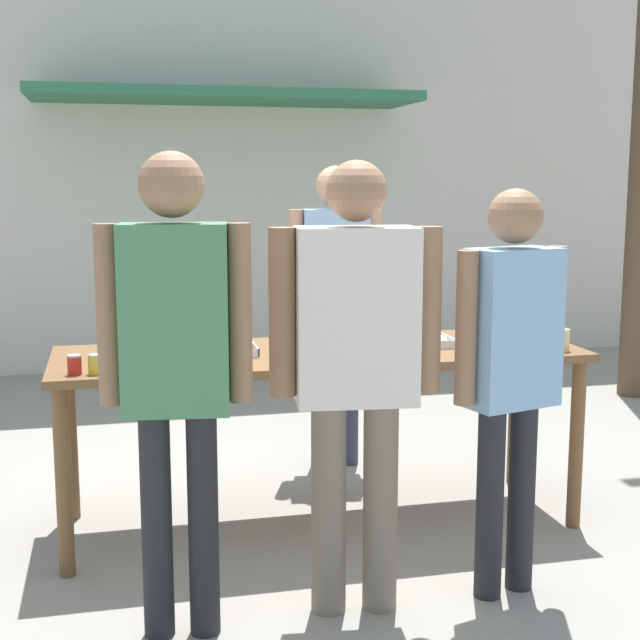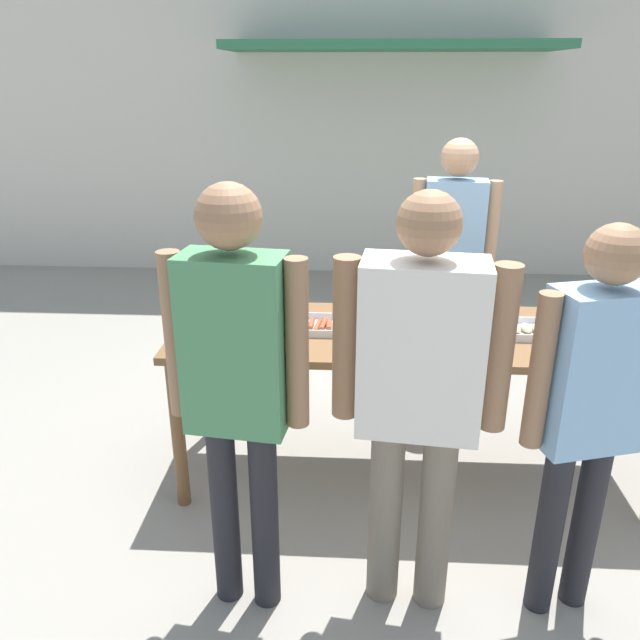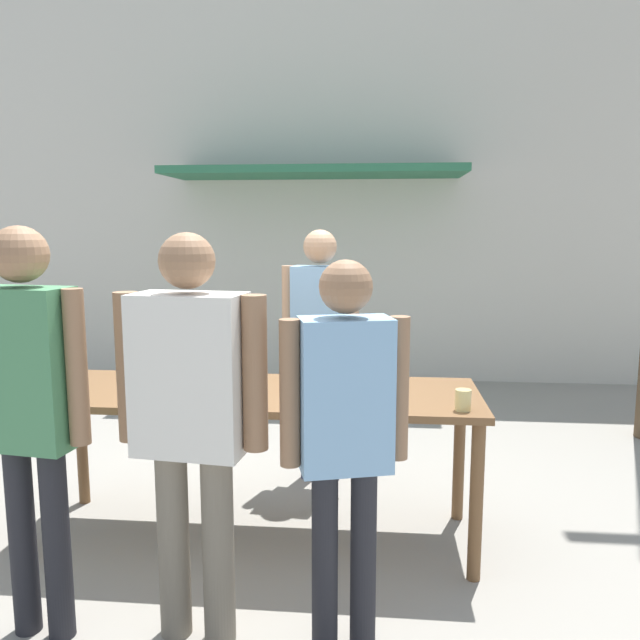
{
  "view_description": "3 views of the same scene",
  "coord_description": "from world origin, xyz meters",
  "px_view_note": "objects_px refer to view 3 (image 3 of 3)",
  "views": [
    {
      "loc": [
        -0.98,
        -4.18,
        1.72
      ],
      "look_at": [
        0.0,
        0.0,
        1.04
      ],
      "focal_mm": 50.0,
      "sensor_mm": 36.0,
      "label": 1
    },
    {
      "loc": [
        -0.33,
        -3.07,
        2.16
      ],
      "look_at": [
        -0.51,
        0.01,
        0.94
      ],
      "focal_mm": 35.0,
      "sensor_mm": 36.0,
      "label": 2
    },
    {
      "loc": [
        0.71,
        -3.41,
        1.81
      ],
      "look_at": [
        0.3,
        0.89,
        1.17
      ],
      "focal_mm": 35.0,
      "sensor_mm": 36.0,
      "label": 3
    }
  ],
  "objects_px": {
    "food_tray_sausages": "(167,385)",
    "food_tray_buns": "(337,388)",
    "condiment_jar_ketchup": "(46,392)",
    "person_customer_with_cup": "(345,421)",
    "person_customer_holding_hotdog": "(29,395)",
    "person_server_behind_table": "(320,331)",
    "condiment_jar_mustard": "(32,392)",
    "person_customer_waiting_in_line": "(191,406)",
    "beer_cup": "(463,400)"
  },
  "relations": [
    {
      "from": "condiment_jar_ketchup",
      "to": "person_server_behind_table",
      "type": "xyz_separation_m",
      "value": [
        1.37,
        1.19,
        0.16
      ]
    },
    {
      "from": "food_tray_sausages",
      "to": "condiment_jar_ketchup",
      "type": "relative_size",
      "value": 4.26
    },
    {
      "from": "condiment_jar_mustard",
      "to": "person_customer_with_cup",
      "type": "bearing_deg",
      "value": -19.77
    },
    {
      "from": "condiment_jar_ketchup",
      "to": "person_customer_with_cup",
      "type": "height_order",
      "value": "person_customer_with_cup"
    },
    {
      "from": "food_tray_buns",
      "to": "person_server_behind_table",
      "type": "height_order",
      "value": "person_server_behind_table"
    },
    {
      "from": "condiment_jar_ketchup",
      "to": "person_server_behind_table",
      "type": "relative_size",
      "value": 0.05
    },
    {
      "from": "condiment_jar_mustard",
      "to": "person_server_behind_table",
      "type": "height_order",
      "value": "person_server_behind_table"
    },
    {
      "from": "food_tray_sausages",
      "to": "person_customer_with_cup",
      "type": "height_order",
      "value": "person_customer_with_cup"
    },
    {
      "from": "person_customer_with_cup",
      "to": "person_customer_waiting_in_line",
      "type": "bearing_deg",
      "value": -15.51
    },
    {
      "from": "food_tray_buns",
      "to": "person_customer_holding_hotdog",
      "type": "relative_size",
      "value": 0.2
    },
    {
      "from": "condiment_jar_ketchup",
      "to": "person_customer_waiting_in_line",
      "type": "relative_size",
      "value": 0.05
    },
    {
      "from": "condiment_jar_mustard",
      "to": "person_customer_waiting_in_line",
      "type": "height_order",
      "value": "person_customer_waiting_in_line"
    },
    {
      "from": "food_tray_buns",
      "to": "person_customer_with_cup",
      "type": "height_order",
      "value": "person_customer_with_cup"
    },
    {
      "from": "condiment_jar_mustard",
      "to": "person_customer_holding_hotdog",
      "type": "distance_m",
      "value": 0.79
    },
    {
      "from": "condiment_jar_ketchup",
      "to": "person_customer_waiting_in_line",
      "type": "bearing_deg",
      "value": -31.66
    },
    {
      "from": "beer_cup",
      "to": "person_server_behind_table",
      "type": "xyz_separation_m",
      "value": [
        -0.84,
        1.17,
        0.15
      ]
    },
    {
      "from": "food_tray_sausages",
      "to": "food_tray_buns",
      "type": "relative_size",
      "value": 1.02
    },
    {
      "from": "condiment_jar_mustard",
      "to": "condiment_jar_ketchup",
      "type": "bearing_deg",
      "value": -6.06
    },
    {
      "from": "condiment_jar_mustard",
      "to": "person_customer_waiting_in_line",
      "type": "xyz_separation_m",
      "value": [
        1.08,
        -0.62,
        0.13
      ]
    },
    {
      "from": "condiment_jar_mustard",
      "to": "person_server_behind_table",
      "type": "xyz_separation_m",
      "value": [
        1.46,
        1.19,
        0.16
      ]
    },
    {
      "from": "food_tray_buns",
      "to": "person_customer_holding_hotdog",
      "type": "bearing_deg",
      "value": -142.03
    },
    {
      "from": "food_tray_sausages",
      "to": "food_tray_buns",
      "type": "height_order",
      "value": "food_tray_buns"
    },
    {
      "from": "condiment_jar_ketchup",
      "to": "person_customer_holding_hotdog",
      "type": "height_order",
      "value": "person_customer_holding_hotdog"
    },
    {
      "from": "food_tray_buns",
      "to": "beer_cup",
      "type": "relative_size",
      "value": 3.33
    },
    {
      "from": "person_server_behind_table",
      "to": "beer_cup",
      "type": "bearing_deg",
      "value": -47.46
    },
    {
      "from": "person_server_behind_table",
      "to": "person_customer_with_cup",
      "type": "bearing_deg",
      "value": -74.43
    },
    {
      "from": "beer_cup",
      "to": "person_customer_waiting_in_line",
      "type": "bearing_deg",
      "value": -152.6
    },
    {
      "from": "beer_cup",
      "to": "person_customer_holding_hotdog",
      "type": "xyz_separation_m",
      "value": [
        -1.91,
        -0.68,
        0.16
      ]
    },
    {
      "from": "person_customer_holding_hotdog",
      "to": "condiment_jar_ketchup",
      "type": "bearing_deg",
      "value": -57.89
    },
    {
      "from": "person_customer_with_cup",
      "to": "person_customer_waiting_in_line",
      "type": "relative_size",
      "value": 0.94
    },
    {
      "from": "condiment_jar_mustard",
      "to": "person_server_behind_table",
      "type": "relative_size",
      "value": 0.05
    },
    {
      "from": "beer_cup",
      "to": "person_customer_with_cup",
      "type": "xyz_separation_m",
      "value": [
        -0.57,
        -0.63,
        0.07
      ]
    },
    {
      "from": "person_server_behind_table",
      "to": "food_tray_buns",
      "type": "bearing_deg",
      "value": -71.65
    },
    {
      "from": "person_customer_with_cup",
      "to": "person_customer_waiting_in_line",
      "type": "xyz_separation_m",
      "value": [
        -0.65,
        0.0,
        0.05
      ]
    },
    {
      "from": "person_customer_with_cup",
      "to": "person_server_behind_table",
      "type": "bearing_deg",
      "value": -96.8
    },
    {
      "from": "condiment_jar_ketchup",
      "to": "beer_cup",
      "type": "bearing_deg",
      "value": 0.51
    },
    {
      "from": "food_tray_buns",
      "to": "condiment_jar_ketchup",
      "type": "bearing_deg",
      "value": -168.46
    },
    {
      "from": "condiment_jar_mustard",
      "to": "beer_cup",
      "type": "xyz_separation_m",
      "value": [
        2.3,
        0.01,
        0.01
      ]
    },
    {
      "from": "food_tray_buns",
      "to": "beer_cup",
      "type": "xyz_separation_m",
      "value": [
        0.66,
        -0.3,
        0.03
      ]
    },
    {
      "from": "food_tray_buns",
      "to": "person_server_behind_table",
      "type": "relative_size",
      "value": 0.2
    },
    {
      "from": "beer_cup",
      "to": "person_server_behind_table",
      "type": "height_order",
      "value": "person_server_behind_table"
    },
    {
      "from": "beer_cup",
      "to": "condiment_jar_ketchup",
      "type": "bearing_deg",
      "value": -179.49
    },
    {
      "from": "food_tray_buns",
      "to": "beer_cup",
      "type": "distance_m",
      "value": 0.73
    },
    {
      "from": "condiment_jar_mustard",
      "to": "person_customer_holding_hotdog",
      "type": "relative_size",
      "value": 0.05
    },
    {
      "from": "beer_cup",
      "to": "person_customer_with_cup",
      "type": "distance_m",
      "value": 0.85
    },
    {
      "from": "condiment_jar_ketchup",
      "to": "food_tray_buns",
      "type": "bearing_deg",
      "value": 11.54
    },
    {
      "from": "person_server_behind_table",
      "to": "person_customer_holding_hotdog",
      "type": "distance_m",
      "value": 2.14
    },
    {
      "from": "food_tray_buns",
      "to": "beer_cup",
      "type": "height_order",
      "value": "beer_cup"
    },
    {
      "from": "condiment_jar_ketchup",
      "to": "person_customer_with_cup",
      "type": "xyz_separation_m",
      "value": [
        1.64,
        -0.61,
        0.09
      ]
    },
    {
      "from": "condiment_jar_mustard",
      "to": "person_customer_waiting_in_line",
      "type": "distance_m",
      "value": 1.25
    }
  ]
}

